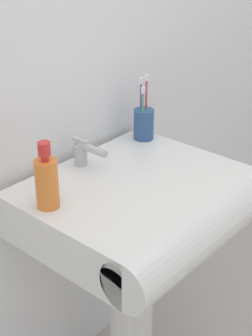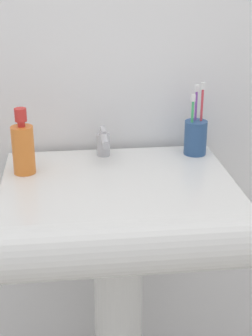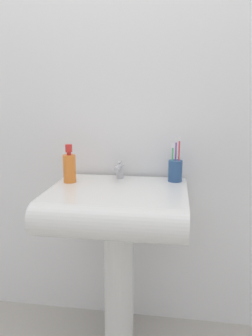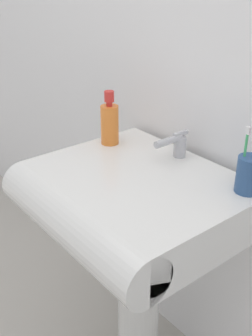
% 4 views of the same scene
% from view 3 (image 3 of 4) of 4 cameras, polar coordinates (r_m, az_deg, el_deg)
% --- Properties ---
extents(wall_back, '(5.00, 0.05, 2.40)m').
position_cam_3_polar(wall_back, '(1.67, 0.22, 11.75)').
color(wall_back, white).
rests_on(wall_back, ground).
extents(sink_pedestal, '(0.14, 0.14, 0.68)m').
position_cam_3_polar(sink_pedestal, '(1.66, -1.27, -19.63)').
color(sink_pedestal, white).
rests_on(sink_pedestal, ground).
extents(sink_basin, '(0.61, 0.53, 0.14)m').
position_cam_3_polar(sink_basin, '(1.43, -1.72, -6.79)').
color(sink_basin, white).
rests_on(sink_basin, sink_pedestal).
extents(faucet, '(0.04, 0.13, 0.08)m').
position_cam_3_polar(faucet, '(1.61, -1.19, -0.35)').
color(faucet, '#B7B7BC').
rests_on(faucet, sink_basin).
extents(toothbrush_cup, '(0.07, 0.07, 0.21)m').
position_cam_3_polar(toothbrush_cup, '(1.58, 8.57, -0.36)').
color(toothbrush_cup, '#2D5184').
rests_on(toothbrush_cup, sink_basin).
extents(soap_bottle, '(0.06, 0.06, 0.18)m').
position_cam_3_polar(soap_bottle, '(1.57, -9.82, 0.17)').
color(soap_bottle, orange).
rests_on(soap_bottle, sink_basin).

